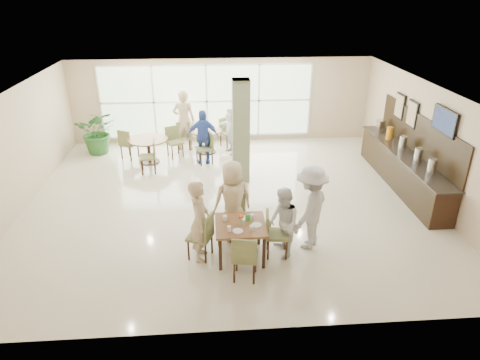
{
  "coord_description": "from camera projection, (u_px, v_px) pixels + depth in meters",
  "views": [
    {
      "loc": [
        -0.42,
        -9.65,
        5.04
      ],
      "look_at": [
        0.2,
        -1.2,
        1.1
      ],
      "focal_mm": 32.0,
      "sensor_mm": 36.0,
      "label": 1
    }
  ],
  "objects": [
    {
      "name": "chairs_main_table",
      "position": [
        240.0,
        236.0,
        8.45
      ],
      "size": [
        2.07,
        1.9,
        0.95
      ],
      "color": "olive",
      "rests_on": "ground"
    },
    {
      "name": "column",
      "position": [
        241.0,
        132.0,
        11.4
      ],
      "size": [
        0.45,
        0.45,
        2.8
      ],
      "primitive_type": "cube",
      "color": "#636F4D",
      "rests_on": "ground"
    },
    {
      "name": "teen_far",
      "position": [
        233.0,
        200.0,
        8.98
      ],
      "size": [
        0.94,
        0.68,
        1.73
      ],
      "primitive_type": "imported",
      "rotation": [
        0.0,
        0.0,
        3.43
      ],
      "color": "tan",
      "rests_on": "ground"
    },
    {
      "name": "adult_standing",
      "position": [
        184.0,
        120.0,
        13.76
      ],
      "size": [
        0.74,
        0.5,
        1.97
      ],
      "primitive_type": "imported",
      "rotation": [
        0.0,
        0.0,
        3.09
      ],
      "color": "tan",
      "rests_on": "ground"
    },
    {
      "name": "round_table_right",
      "position": [
        206.0,
        136.0,
        13.67
      ],
      "size": [
        1.04,
        1.04,
        0.75
      ],
      "color": "brown",
      "rests_on": "ground"
    },
    {
      "name": "adult_a",
      "position": [
        203.0,
        137.0,
        12.81
      ],
      "size": [
        0.99,
        0.61,
        1.64
      ],
      "primitive_type": "imported",
      "rotation": [
        0.0,
        0.0,
        -0.06
      ],
      "color": "#3A57B0",
      "rests_on": "ground"
    },
    {
      "name": "framed_art_b",
      "position": [
        400.0,
        106.0,
        12.05
      ],
      "size": [
        0.05,
        0.55,
        0.7
      ],
      "color": "black",
      "rests_on": "ground"
    },
    {
      "name": "chairs_table_left",
      "position": [
        151.0,
        147.0,
        12.96
      ],
      "size": [
        2.02,
        1.73,
        0.95
      ],
      "color": "olive",
      "rests_on": "ground"
    },
    {
      "name": "teen_right",
      "position": [
        283.0,
        223.0,
        8.39
      ],
      "size": [
        0.66,
        0.79,
        1.47
      ],
      "primitive_type": "imported",
      "rotation": [
        0.0,
        0.0,
        -1.42
      ],
      "color": "white",
      "rests_on": "ground"
    },
    {
      "name": "buffet_counter",
      "position": [
        403.0,
        167.0,
        11.41
      ],
      "size": [
        0.64,
        4.7,
        1.95
      ],
      "color": "black",
      "rests_on": "ground"
    },
    {
      "name": "framed_art_a",
      "position": [
        412.0,
        114.0,
        11.33
      ],
      "size": [
        0.05,
        0.55,
        0.7
      ],
      "color": "black",
      "rests_on": "ground"
    },
    {
      "name": "window_bank",
      "position": [
        207.0,
        101.0,
        14.29
      ],
      "size": [
        7.0,
        0.04,
        7.0
      ],
      "color": "silver",
      "rests_on": "ground"
    },
    {
      "name": "tabletop_clutter",
      "position": [
        242.0,
        222.0,
        8.28
      ],
      "size": [
        0.74,
        0.67,
        0.21
      ],
      "color": "white",
      "rests_on": "main_table"
    },
    {
      "name": "room_shell",
      "position": [
        228.0,
        136.0,
        10.16
      ],
      "size": [
        10.0,
        10.0,
        10.0
      ],
      "color": "white",
      "rests_on": "ground"
    },
    {
      "name": "ground",
      "position": [
        229.0,
        200.0,
        10.88
      ],
      "size": [
        10.0,
        10.0,
        0.0
      ],
      "primitive_type": "plane",
      "color": "beige",
      "rests_on": "ground"
    },
    {
      "name": "chairs_table_right",
      "position": [
        206.0,
        138.0,
        13.71
      ],
      "size": [
        2.01,
        2.01,
        0.95
      ],
      "color": "olive",
      "rests_on": "ground"
    },
    {
      "name": "potted_plant",
      "position": [
        98.0,
        132.0,
        13.57
      ],
      "size": [
        1.35,
        1.35,
        1.42
      ],
      "primitive_type": "imported",
      "rotation": [
        0.0,
        0.0,
        0.05
      ],
      "color": "#285D25",
      "rests_on": "ground"
    },
    {
      "name": "wall_tv",
      "position": [
        445.0,
        121.0,
        9.76
      ],
      "size": [
        0.06,
        1.0,
        0.58
      ],
      "color": "black",
      "rests_on": "ground"
    },
    {
      "name": "teen_left",
      "position": [
        200.0,
        221.0,
        8.26
      ],
      "size": [
        0.42,
        0.62,
        1.68
      ],
      "primitive_type": "imported",
      "rotation": [
        0.0,
        0.0,
        1.55
      ],
      "color": "tan",
      "rests_on": "ground"
    },
    {
      "name": "teen_standing",
      "position": [
        311.0,
        208.0,
        8.62
      ],
      "size": [
        1.23,
        1.33,
        1.8
      ],
      "primitive_type": "imported",
      "rotation": [
        0.0,
        0.0,
        -2.21
      ],
      "color": "#B8B7BA",
      "rests_on": "ground"
    },
    {
      "name": "main_table",
      "position": [
        241.0,
        228.0,
        8.36
      ],
      "size": [
        0.98,
        0.98,
        0.75
      ],
      "color": "brown",
      "rests_on": "ground"
    },
    {
      "name": "round_table_left",
      "position": [
        148.0,
        144.0,
        12.91
      ],
      "size": [
        1.2,
        1.2,
        0.75
      ],
      "color": "brown",
      "rests_on": "ground"
    },
    {
      "name": "adult_b",
      "position": [
        232.0,
        130.0,
        13.58
      ],
      "size": [
        0.97,
        1.49,
        1.49
      ],
      "primitive_type": "imported",
      "rotation": [
        0.0,
        0.0,
        -1.28
      ],
      "color": "white",
      "rests_on": "ground"
    }
  ]
}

